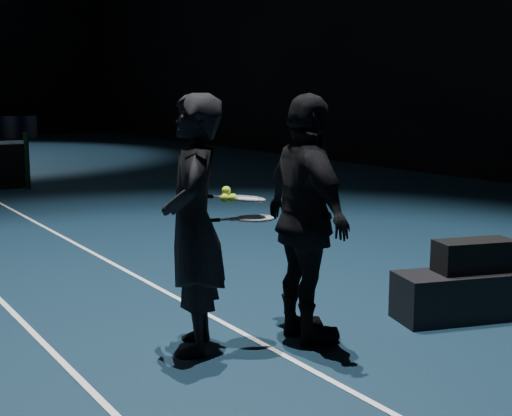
{
  "coord_description": "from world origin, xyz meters",
  "views": [
    {
      "loc": [
        2.68,
        -13.97,
        1.88
      ],
      "look_at": [
        5.47,
        -9.65,
        1.03
      ],
      "focal_mm": 50.0,
      "sensor_mm": 36.0,
      "label": 1
    }
  ],
  "objects_px": {
    "racket_bag": "(474,256)",
    "player_b": "(307,220)",
    "player_bench": "(472,294)",
    "racket_upper": "(247,199)",
    "player_a": "(193,225)",
    "racket_lower": "(255,218)",
    "tennis_balls": "(228,196)"
  },
  "relations": [
    {
      "from": "racket_bag",
      "to": "player_b",
      "type": "bearing_deg",
      "value": -174.39
    },
    {
      "from": "player_bench",
      "to": "racket_bag",
      "type": "relative_size",
      "value": 2.0
    },
    {
      "from": "player_bench",
      "to": "racket_upper",
      "type": "height_order",
      "value": "racket_upper"
    },
    {
      "from": "player_a",
      "to": "racket_lower",
      "type": "relative_size",
      "value": 2.75
    },
    {
      "from": "player_bench",
      "to": "player_a",
      "type": "bearing_deg",
      "value": -177.21
    },
    {
      "from": "tennis_balls",
      "to": "player_a",
      "type": "bearing_deg",
      "value": 161.74
    },
    {
      "from": "player_bench",
      "to": "player_a",
      "type": "xyz_separation_m",
      "value": [
        -2.31,
        0.59,
        0.74
      ]
    },
    {
      "from": "racket_bag",
      "to": "player_bench",
      "type": "bearing_deg",
      "value": 17.06
    },
    {
      "from": "racket_bag",
      "to": "racket_upper",
      "type": "relative_size",
      "value": 0.97
    },
    {
      "from": "racket_bag",
      "to": "racket_lower",
      "type": "bearing_deg",
      "value": -176.02
    },
    {
      "from": "racket_bag",
      "to": "player_b",
      "type": "relative_size",
      "value": 0.35
    },
    {
      "from": "racket_upper",
      "to": "racket_lower",
      "type": "bearing_deg",
      "value": -42.66
    },
    {
      "from": "player_a",
      "to": "racket_upper",
      "type": "distance_m",
      "value": 0.44
    },
    {
      "from": "player_b",
      "to": "racket_upper",
      "type": "bearing_deg",
      "value": 74.22
    },
    {
      "from": "racket_bag",
      "to": "tennis_balls",
      "type": "bearing_deg",
      "value": -176.73
    },
    {
      "from": "player_a",
      "to": "racket_lower",
      "type": "distance_m",
      "value": 0.45
    },
    {
      "from": "racket_bag",
      "to": "racket_lower",
      "type": "xyz_separation_m",
      "value": [
        -1.89,
        0.44,
        0.43
      ]
    },
    {
      "from": "racket_lower",
      "to": "tennis_balls",
      "type": "distance_m",
      "value": 0.26
    },
    {
      "from": "player_a",
      "to": "tennis_balls",
      "type": "xyz_separation_m",
      "value": [
        0.24,
        -0.08,
        0.2
      ]
    },
    {
      "from": "player_b",
      "to": "racket_lower",
      "type": "bearing_deg",
      "value": 79.3
    },
    {
      "from": "player_bench",
      "to": "tennis_balls",
      "type": "distance_m",
      "value": 2.33
    },
    {
      "from": "racket_lower",
      "to": "racket_upper",
      "type": "height_order",
      "value": "racket_upper"
    },
    {
      "from": "racket_bag",
      "to": "player_a",
      "type": "height_order",
      "value": "player_a"
    },
    {
      "from": "player_bench",
      "to": "racket_lower",
      "type": "relative_size",
      "value": 1.94
    },
    {
      "from": "player_bench",
      "to": "racket_upper",
      "type": "xyz_separation_m",
      "value": [
        -1.92,
        0.49,
        0.9
      ]
    },
    {
      "from": "player_a",
      "to": "player_b",
      "type": "xyz_separation_m",
      "value": [
        0.8,
        -0.28,
        0.0
      ]
    },
    {
      "from": "player_bench",
      "to": "player_a",
      "type": "relative_size",
      "value": 0.71
    },
    {
      "from": "player_a",
      "to": "player_b",
      "type": "relative_size",
      "value": 1.0
    },
    {
      "from": "player_bench",
      "to": "player_a",
      "type": "height_order",
      "value": "player_a"
    },
    {
      "from": "player_bench",
      "to": "tennis_balls",
      "type": "bearing_deg",
      "value": -176.73
    },
    {
      "from": "player_bench",
      "to": "player_b",
      "type": "relative_size",
      "value": 0.71
    },
    {
      "from": "racket_upper",
      "to": "tennis_balls",
      "type": "relative_size",
      "value": 5.67
    }
  ]
}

